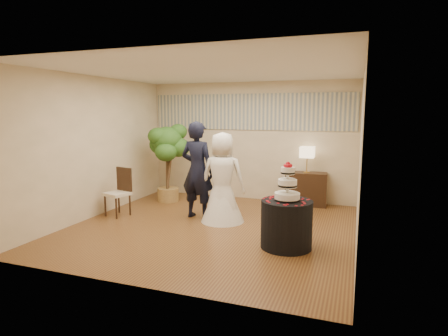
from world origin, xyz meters
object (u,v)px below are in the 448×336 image
at_px(ficus_tree, 167,162).
at_px(side_chair, 117,192).
at_px(cake_table, 286,224).
at_px(console, 306,189).
at_px(groom, 197,170).
at_px(bride, 223,177).
at_px(table_lamp, 307,160).
at_px(wedding_cake, 288,181).

xyz_separation_m(ficus_tree, side_chair, (-0.36, -1.47, -0.44)).
bearing_deg(cake_table, console, 91.46).
bearing_deg(side_chair, console, 47.37).
relative_size(groom, bride, 1.11).
xyz_separation_m(table_lamp, side_chair, (-3.49, -2.17, -0.56)).
bearing_deg(groom, cake_table, 158.39).
height_order(bride, cake_table, bride).
height_order(cake_table, table_lamp, table_lamp).
height_order(wedding_cake, console, wedding_cake).
bearing_deg(table_lamp, groom, -137.33).
xyz_separation_m(console, side_chair, (-3.49, -2.17, 0.11)).
xyz_separation_m(wedding_cake, table_lamp, (-0.07, 2.81, -0.01)).
bearing_deg(groom, console, -130.55).
bearing_deg(wedding_cake, ficus_tree, 146.58).
relative_size(groom, side_chair, 1.97).
relative_size(groom, table_lamp, 3.31).
distance_m(wedding_cake, side_chair, 3.66).
bearing_deg(groom, table_lamp, -130.55).
height_order(cake_table, ficus_tree, ficus_tree).
bearing_deg(ficus_tree, wedding_cake, -33.42).
bearing_deg(console, wedding_cake, -92.12).
bearing_deg(groom, bride, 179.35).
distance_m(table_lamp, ficus_tree, 3.21).
bearing_deg(groom, ficus_tree, -33.62).
height_order(groom, table_lamp, groom).
relative_size(console, side_chair, 0.93).
bearing_deg(side_chair, groom, 30.41).
height_order(bride, table_lamp, bride).
bearing_deg(cake_table, table_lamp, 91.46).
relative_size(cake_table, table_lamp, 1.37).
distance_m(bride, side_chair, 2.21).
relative_size(cake_table, ficus_tree, 0.43).
distance_m(console, side_chair, 4.11).
bearing_deg(ficus_tree, bride, -32.12).
bearing_deg(wedding_cake, table_lamp, 91.46).
bearing_deg(cake_table, ficus_tree, 146.58).
height_order(wedding_cake, table_lamp, wedding_cake).
bearing_deg(side_chair, cake_table, 5.27).
bearing_deg(bride, console, -130.75).
distance_m(wedding_cake, table_lamp, 2.81).
relative_size(bride, ficus_tree, 0.93).
distance_m(console, table_lamp, 0.67).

